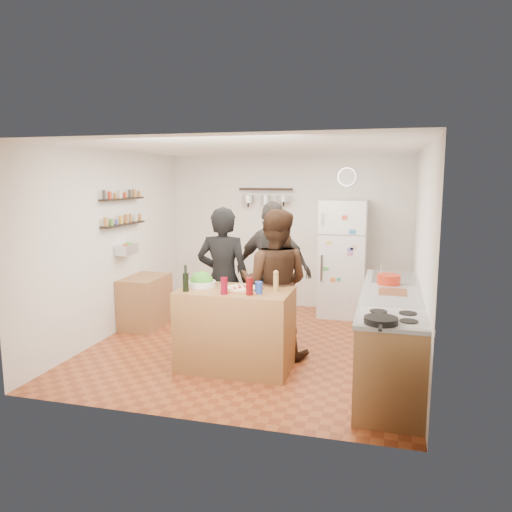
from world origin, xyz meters
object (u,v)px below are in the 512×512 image
(prep_island, at_px, (236,329))
(salad_bowl, at_px, (202,284))
(fridge, at_px, (343,258))
(skillet, at_px, (381,320))
(counter_run, at_px, (391,335))
(red_bowl, at_px, (389,279))
(person_center, at_px, (274,284))
(wine_bottle, at_px, (186,282))
(salt_canister, at_px, (259,288))
(wall_clock, at_px, (347,177))
(person_back, at_px, (273,271))
(side_table, at_px, (145,302))
(pepper_mill, at_px, (276,283))
(person_left, at_px, (223,280))

(prep_island, xyz_separation_m, salad_bowl, (-0.42, 0.05, 0.49))
(prep_island, bearing_deg, fridge, 69.71)
(fridge, bearing_deg, skillet, -79.48)
(counter_run, xyz_separation_m, red_bowl, (-0.05, 0.44, 0.53))
(salad_bowl, relative_size, skillet, 1.12)
(person_center, bearing_deg, fridge, -107.24)
(wine_bottle, bearing_deg, skillet, -19.20)
(wine_bottle, bearing_deg, prep_island, 23.75)
(salt_canister, bearing_deg, wall_clock, 77.90)
(salt_canister, distance_m, person_back, 1.26)
(person_back, bearing_deg, salt_canister, 110.25)
(fridge, xyz_separation_m, side_table, (-2.69, -1.36, -0.54))
(skillet, height_order, fridge, fridge)
(counter_run, height_order, side_table, counter_run)
(pepper_mill, distance_m, red_bowl, 1.36)
(person_back, bearing_deg, pepper_mill, 118.89)
(counter_run, bearing_deg, pepper_mill, -170.82)
(wall_clock, bearing_deg, person_back, -113.99)
(wine_bottle, distance_m, wall_clock, 3.60)
(red_bowl, bearing_deg, person_center, -172.24)
(wine_bottle, distance_m, salt_canister, 0.81)
(wall_clock, bearing_deg, person_center, -104.59)
(person_back, xyz_separation_m, skillet, (1.43, -2.08, 0.03))
(prep_island, bearing_deg, pepper_mill, 6.34)
(salt_canister, bearing_deg, pepper_mill, 48.58)
(pepper_mill, relative_size, person_center, 0.10)
(salt_canister, xyz_separation_m, red_bowl, (1.34, 0.81, 0.00))
(prep_island, relative_size, red_bowl, 4.65)
(salt_canister, distance_m, side_table, 2.51)
(person_back, bearing_deg, skillet, 138.54)
(wall_clock, bearing_deg, counter_run, -74.08)
(wine_bottle, bearing_deg, wall_clock, 65.04)
(red_bowl, xyz_separation_m, fridge, (-0.70, 1.86, -0.08))
(prep_island, xyz_separation_m, side_table, (-1.75, 1.19, -0.09))
(person_center, relative_size, side_table, 2.22)
(person_center, distance_m, wall_clock, 2.75)
(fridge, bearing_deg, pepper_mill, -101.15)
(person_back, height_order, fridge, person_back)
(counter_run, height_order, wall_clock, wall_clock)
(prep_island, bearing_deg, wine_bottle, -156.25)
(wall_clock, bearing_deg, red_bowl, -72.26)
(salad_bowl, bearing_deg, salt_canister, -13.28)
(wine_bottle, relative_size, person_center, 0.11)
(prep_island, height_order, fridge, fridge)
(prep_island, height_order, person_left, person_left)
(prep_island, height_order, pepper_mill, pepper_mill)
(salad_bowl, relative_size, salt_canister, 2.45)
(person_center, xyz_separation_m, fridge, (0.62, 2.04, 0.01))
(pepper_mill, distance_m, skillet, 1.52)
(person_back, bearing_deg, side_table, 12.19)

